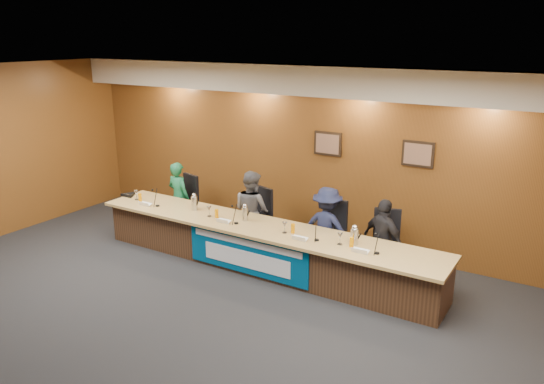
{
  "coord_description": "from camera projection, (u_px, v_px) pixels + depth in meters",
  "views": [
    {
      "loc": [
        4.37,
        -4.34,
        3.69
      ],
      "look_at": [
        0.12,
        2.54,
        1.28
      ],
      "focal_mm": 35.0,
      "sensor_mm": 36.0,
      "label": 1
    }
  ],
  "objects": [
    {
      "name": "floor",
      "position": [
        160.0,
        334.0,
        6.79
      ],
      "size": [
        10.0,
        10.0,
        0.0
      ],
      "primitive_type": "plane",
      "color": "black",
      "rests_on": "ground"
    },
    {
      "name": "ceiling",
      "position": [
        142.0,
        81.0,
        5.88
      ],
      "size": [
        10.0,
        8.0,
        0.04
      ],
      "primitive_type": "cube",
      "color": "silver",
      "rests_on": "wall_back"
    },
    {
      "name": "wall_back",
      "position": [
        308.0,
        155.0,
        9.6
      ],
      "size": [
        10.0,
        0.04,
        3.2
      ],
      "primitive_type": "cube",
      "color": "brown",
      "rests_on": "floor"
    },
    {
      "name": "soffit",
      "position": [
        303.0,
        80.0,
        9.01
      ],
      "size": [
        10.0,
        0.5,
        0.5
      ],
      "primitive_type": "cube",
      "color": "beige",
      "rests_on": "wall_back"
    },
    {
      "name": "dais_body",
      "position": [
        261.0,
        248.0,
        8.65
      ],
      "size": [
        6.0,
        0.8,
        0.7
      ],
      "primitive_type": "cube",
      "color": "#3D2616",
      "rests_on": "floor"
    },
    {
      "name": "dais_top",
      "position": [
        259.0,
        227.0,
        8.5
      ],
      "size": [
        6.1,
        0.95,
        0.05
      ],
      "primitive_type": "cube",
      "color": "#AE8A4D",
      "rests_on": "dais_body"
    },
    {
      "name": "banner",
      "position": [
        247.0,
        254.0,
        8.3
      ],
      "size": [
        2.2,
        0.02,
        0.65
      ],
      "primitive_type": "cube",
      "color": "#00497C",
      "rests_on": "dais_body"
    },
    {
      "name": "banner_text_upper",
      "position": [
        246.0,
        243.0,
        8.24
      ],
      "size": [
        2.0,
        0.01,
        0.1
      ],
      "primitive_type": "cube",
      "color": "silver",
      "rests_on": "banner"
    },
    {
      "name": "banner_text_lower",
      "position": [
        246.0,
        259.0,
        8.32
      ],
      "size": [
        1.6,
        0.01,
        0.28
      ],
      "primitive_type": "cube",
      "color": "silver",
      "rests_on": "banner"
    },
    {
      "name": "wall_photo_left",
      "position": [
        328.0,
        144.0,
        9.3
      ],
      "size": [
        0.52,
        0.04,
        0.42
      ],
      "primitive_type": "cube",
      "color": "black",
      "rests_on": "wall_back"
    },
    {
      "name": "wall_photo_right",
      "position": [
        418.0,
        154.0,
        8.5
      ],
      "size": [
        0.52,
        0.04,
        0.42
      ],
      "primitive_type": "cube",
      "color": "black",
      "rests_on": "wall_back"
    },
    {
      "name": "panelist_a",
      "position": [
        179.0,
        197.0,
        10.19
      ],
      "size": [
        0.53,
        0.38,
        1.38
      ],
      "primitive_type": "imported",
      "rotation": [
        0.0,
        0.0,
        3.04
      ],
      "color": "#155B36",
      "rests_on": "floor"
    },
    {
      "name": "panelist_b",
      "position": [
        252.0,
        210.0,
        9.33
      ],
      "size": [
        0.82,
        0.71,
        1.43
      ],
      "primitive_type": "imported",
      "rotation": [
        0.0,
        0.0,
        2.87
      ],
      "color": "#56555A",
      "rests_on": "floor"
    },
    {
      "name": "panelist_c",
      "position": [
        327.0,
        228.0,
        8.6
      ],
      "size": [
        0.88,
        0.51,
        1.36
      ],
      "primitive_type": "imported",
      "rotation": [
        0.0,
        0.0,
        3.15
      ],
      "color": "#151A35",
      "rests_on": "floor"
    },
    {
      "name": "panelist_d",
      "position": [
        383.0,
        240.0,
        8.13
      ],
      "size": [
        0.83,
        0.6,
        1.31
      ],
      "primitive_type": "imported",
      "rotation": [
        0.0,
        0.0,
        2.74
      ],
      "color": "black",
      "rests_on": "floor"
    },
    {
      "name": "office_chair_a",
      "position": [
        183.0,
        206.0,
        10.33
      ],
      "size": [
        0.58,
        0.58,
        0.08
      ],
      "primitive_type": "cube",
      "rotation": [
        0.0,
        0.0,
        -0.24
      ],
      "color": "black",
      "rests_on": "floor"
    },
    {
      "name": "office_chair_b",
      "position": [
        255.0,
        221.0,
        9.48
      ],
      "size": [
        0.6,
        0.6,
        0.08
      ],
      "primitive_type": "cube",
      "rotation": [
        0.0,
        0.0,
        -0.31
      ],
      "color": "black",
      "rests_on": "floor"
    },
    {
      "name": "office_chair_c",
      "position": [
        329.0,
        237.0,
        8.74
      ],
      "size": [
        0.48,
        0.48,
        0.08
      ],
      "primitive_type": "cube",
      "rotation": [
        0.0,
        0.0,
        -0.0
      ],
      "color": "black",
      "rests_on": "floor"
    },
    {
      "name": "office_chair_d",
      "position": [
        385.0,
        249.0,
        8.26
      ],
      "size": [
        0.59,
        0.59,
        0.08
      ],
      "primitive_type": "cube",
      "rotation": [
        0.0,
        0.0,
        0.27
      ],
      "color": "black",
      "rests_on": "floor"
    },
    {
      "name": "nameplate_a",
      "position": [
        144.0,
        204.0,
        9.45
      ],
      "size": [
        0.24,
        0.08,
        0.1
      ],
      "primitive_type": "cube",
      "rotation": [
        0.31,
        0.0,
        0.0
      ],
      "color": "white",
      "rests_on": "dais_top"
    },
    {
      "name": "microphone_a",
      "position": [
        158.0,
        206.0,
        9.44
      ],
      "size": [
        0.07,
        0.07,
        0.02
      ],
      "primitive_type": "cylinder",
      "color": "black",
      "rests_on": "dais_top"
    },
    {
      "name": "juice_glass_a",
      "position": [
        140.0,
        197.0,
        9.7
      ],
      "size": [
        0.06,
        0.06,
        0.15
      ],
      "primitive_type": "cylinder",
      "color": "orange",
      "rests_on": "dais_top"
    },
    {
      "name": "water_glass_a",
      "position": [
        136.0,
        195.0,
        9.79
      ],
      "size": [
        0.08,
        0.08,
        0.18
      ],
      "primitive_type": "cylinder",
      "color": "silver",
      "rests_on": "dais_top"
    },
    {
      "name": "nameplate_b",
      "position": [
        222.0,
        221.0,
        8.59
      ],
      "size": [
        0.24,
        0.08,
        0.1
      ],
      "primitive_type": "cube",
      "rotation": [
        0.31,
        0.0,
        0.0
      ],
      "color": "white",
      "rests_on": "dais_top"
    },
    {
      "name": "microphone_b",
      "position": [
        236.0,
        223.0,
        8.57
      ],
      "size": [
        0.07,
        0.07,
        0.02
      ],
      "primitive_type": "cylinder",
      "color": "black",
      "rests_on": "dais_top"
    },
    {
      "name": "juice_glass_b",
      "position": [
        217.0,
        214.0,
        8.82
      ],
      "size": [
        0.06,
        0.06,
        0.15
      ],
      "primitive_type": "cylinder",
      "color": "orange",
      "rests_on": "dais_top"
    },
    {
      "name": "water_glass_b",
      "position": [
        209.0,
        211.0,
        8.89
      ],
      "size": [
        0.08,
        0.08,
        0.18
      ],
      "primitive_type": "cylinder",
      "color": "silver",
      "rests_on": "dais_top"
    },
    {
      "name": "nameplate_c",
      "position": [
        299.0,
        238.0,
        7.85
      ],
      "size": [
        0.24,
        0.08,
        0.1
      ],
      "primitive_type": "cube",
      "rotation": [
        0.31,
        0.0,
        0.0
      ],
      "color": "white",
      "rests_on": "dais_top"
    },
    {
      "name": "microphone_c",
      "position": [
        317.0,
        240.0,
        7.87
      ],
      "size": [
        0.07,
        0.07,
        0.02
      ],
      "primitive_type": "cylinder",
      "color": "black",
      "rests_on": "dais_top"
    },
    {
      "name": "juice_glass_c",
      "position": [
        293.0,
        229.0,
        8.15
      ],
      "size": [
        0.06,
        0.06,
        0.15
      ],
      "primitive_type": "cylinder",
      "color": "orange",
      "rests_on": "dais_top"
    },
    {
      "name": "water_glass_c",
      "position": [
        285.0,
        227.0,
        8.16
      ],
      "size": [
        0.08,
        0.08,
        0.18
      ],
      "primitive_type": "cylinder",
      "color": "silver",
      "rests_on": "dais_top"
    },
    {
      "name": "nameplate_d",
      "position": [
        359.0,
        251.0,
        7.39
      ],
      "size": [
        0.24,
        0.08,
        0.1
      ],
      "primitive_type": "cube",
      "rotation": [
        0.31,
        0.0,
        0.0
      ],
      "color": "white",
      "rests_on": "dais_top"
    },
    {
      "name": "microphone_d",
      "position": [
        377.0,
        253.0,
        7.4
      ],
      "size": [
        0.07,
        0.07,
        0.02
      ],
      "primitive_type": "cylinder",
      "color": "black",
      "rests_on": "dais_top"
    },
    {
      "name": "juice_glass_d",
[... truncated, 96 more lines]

